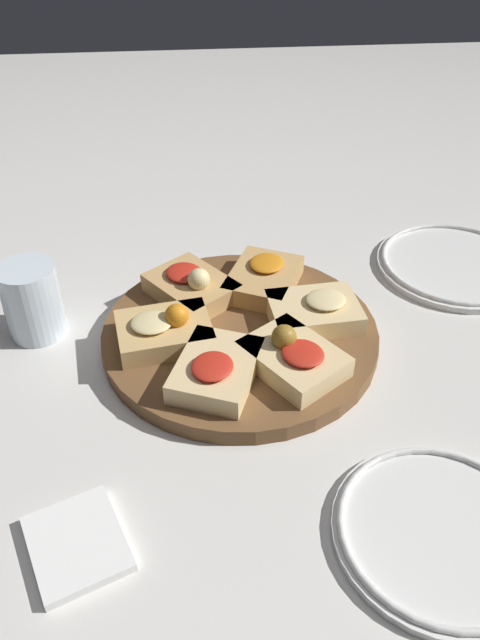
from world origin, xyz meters
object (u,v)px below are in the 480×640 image
Objects in this scene: serving_board at (240,335)px; plate_left at (456,264)px; napkin_stack at (77,544)px; water_glass at (32,301)px; plate_right at (442,532)px.

plate_left is (-0.15, 0.37, -0.00)m from serving_board.
water_glass is at bearing -165.44° from napkin_stack.
serving_board reaches higher than napkin_stack.
napkin_stack is (0.30, -0.19, -0.01)m from serving_board.
plate_left is at bearing 98.96° from water_glass.
napkin_stack is (0.35, 0.09, -0.05)m from water_glass.
plate_right is 0.59m from water_glass.
serving_board is 3.53× the size of water_glass.
serving_board is 1.50× the size of plate_left.
plate_left is 1.15× the size of plate_right.
plate_left is 0.72m from napkin_stack.
napkin_stack is at bearing -32.38° from serving_board.
plate_left is 0.66m from water_glass.
plate_left is at bearing 112.45° from serving_board.
plate_left is 2.43× the size of napkin_stack.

